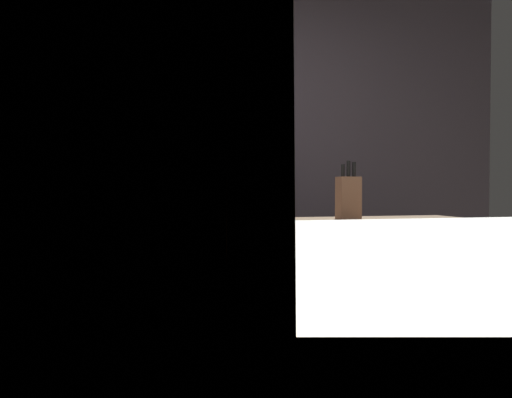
% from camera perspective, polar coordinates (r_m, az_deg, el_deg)
% --- Properties ---
extents(wall_back, '(5.20, 0.10, 2.70)m').
position_cam_1_polar(wall_back, '(3.43, -10.76, 6.07)').
color(wall_back, '#514650').
rests_on(wall_back, ground).
extents(prep_counter, '(2.10, 0.60, 0.92)m').
position_cam_1_polar(prep_counter, '(2.15, 0.77, -15.05)').
color(prep_counter, brown).
rests_on(prep_counter, ground).
extents(back_shelf, '(0.86, 0.36, 1.07)m').
position_cam_1_polar(back_shelf, '(3.19, -8.45, -8.21)').
color(back_shelf, '#373B42').
rests_on(back_shelf, ground).
extents(bartender, '(0.44, 0.52, 1.71)m').
position_cam_1_polar(bartender, '(1.57, -3.76, -1.38)').
color(bartender, '#2A3435').
rests_on(bartender, ground).
extents(knife_block, '(0.10, 0.08, 0.27)m').
position_cam_1_polar(knife_block, '(2.29, 10.92, 0.24)').
color(knife_block, brown).
rests_on(knife_block, prep_counter).
extents(mixing_bowl, '(0.20, 0.20, 0.05)m').
position_cam_1_polar(mixing_bowl, '(2.02, -19.49, -2.18)').
color(mixing_bowl, beige).
rests_on(mixing_bowl, prep_counter).
extents(chefs_knife, '(0.24, 0.08, 0.01)m').
position_cam_1_polar(chefs_knife, '(2.03, 2.18, -2.73)').
color(chefs_knife, silver).
rests_on(chefs_knife, prep_counter).
extents(bottle_olive_oil, '(0.06, 0.06, 0.26)m').
position_cam_1_polar(bottle_olive_oil, '(3.16, -6.74, 3.30)').
color(bottle_olive_oil, '#547B2B').
rests_on(bottle_olive_oil, back_shelf).
extents(bottle_soy, '(0.06, 0.06, 0.20)m').
position_cam_1_polar(bottle_soy, '(3.07, -13.38, 2.89)').
color(bottle_soy, red).
rests_on(bottle_soy, back_shelf).
extents(bottle_hot_sauce, '(0.05, 0.05, 0.25)m').
position_cam_1_polar(bottle_hot_sauce, '(3.14, -14.51, 3.20)').
color(bottle_hot_sauce, '#4A8733').
rests_on(bottle_hot_sauce, back_shelf).
extents(bottle_vinegar, '(0.07, 0.07, 0.22)m').
position_cam_1_polar(bottle_vinegar, '(3.22, -4.14, 2.99)').
color(bottle_vinegar, black).
rests_on(bottle_vinegar, back_shelf).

